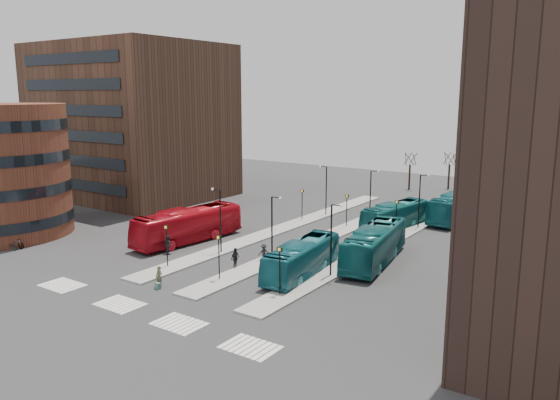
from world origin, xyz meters
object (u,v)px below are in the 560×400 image
Objects in this scene: suitcase at (158,286)px; commuter_c at (264,253)px; bicycle_mid at (16,244)px; teal_bus_c at (375,244)px; commuter_b at (235,258)px; red_bus at (188,225)px; teal_bus_a at (302,258)px; commuter_a at (168,244)px; bicycle_far at (11,246)px; teal_bus_d at (459,206)px; teal_bus_b at (395,215)px; traveller at (159,277)px.

commuter_c is at bearing 82.51° from suitcase.
commuter_c reaches higher than bicycle_mid.
teal_bus_c is 12.58m from commuter_b.
red_bus is 1.21× the size of teal_bus_a.
commuter_a is 1.13× the size of bicycle_far.
teal_bus_d is (12.15, 37.07, 1.48)m from suitcase.
teal_bus_c is 7.50× the size of commuter_c.
red_bus is 15.37m from teal_bus_a.
teal_bus_a is 5.99× the size of bicycle_mid.
commuter_b is 23.15m from bicycle_far.
commuter_b reaches higher than commuter_c.
teal_bus_a is 7.45m from teal_bus_c.
red_bus is 6.90× the size of commuter_a.
teal_bus_a reaches higher than commuter_a.
teal_bus_c reaches higher than commuter_c.
teal_bus_b reaches higher than suitcase.
bicycle_mid is at bearing -27.12° from commuter_c.
traveller reaches higher than bicycle_far.
bicycle_mid is at bearing -174.00° from suitcase.
traveller is at bearing -101.14° from bicycle_far.
teal_bus_b is (-0.06, 19.71, 0.02)m from teal_bus_a.
teal_bus_c is at bearing 160.05° from commuter_c.
traveller is (-12.45, -36.64, -0.88)m from teal_bus_d.
red_bus is 7.23× the size of bicycle_mid.
suitcase is at bearing -102.41° from bicycle_far.
traveller is at bearing -95.69° from teal_bus_b.
commuter_b is at bearing -146.71° from teal_bus_c.
commuter_c is at bearing -156.92° from teal_bus_c.
red_bus is 13.43m from traveller.
commuter_c is at bearing 160.51° from teal_bus_a.
bicycle_mid is at bearing -130.48° from red_bus.
bicycle_mid is (-32.11, -37.12, -1.20)m from teal_bus_d.
commuter_a reaches higher than bicycle_mid.
bicycle_far is at bearing -123.31° from teal_bus_b.
bicycle_mid is at bearing -162.03° from teal_bus_c.
commuter_a is at bearing -112.90° from teal_bus_b.
suitcase is 19.97m from bicycle_far.
commuter_a reaches higher than commuter_c.
teal_bus_d is 31.44m from commuter_b.
commuter_b is at bearing -83.87° from bicycle_far.
teal_bus_c reaches higher than commuter_b.
commuter_b is 1.15× the size of bicycle_far.
teal_bus_d is 49.10m from bicycle_mid.
traveller is at bearing 130.97° from suitcase.
suitcase is at bearing -133.89° from teal_bus_c.
commuter_c is at bearing -82.49° from bicycle_mid.
commuter_b is (-10.43, -29.65, -0.79)m from teal_bus_d.
commuter_a is at bearing 126.17° from traveller.
traveller is 0.97× the size of bicycle_mid.
teal_bus_a reaches higher than commuter_b.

